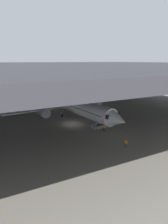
{
  "coord_description": "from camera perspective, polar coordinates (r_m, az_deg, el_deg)",
  "views": [
    {
      "loc": [
        -20.47,
        -44.67,
        15.48
      ],
      "look_at": [
        3.57,
        0.09,
        2.67
      ],
      "focal_mm": 32.9,
      "sensor_mm": 36.0,
      "label": 1
    }
  ],
  "objects": [
    {
      "name": "ground_plane",
      "position": [
        51.52,
        -3.46,
        -3.36
      ],
      "size": [
        110.0,
        110.0,
        0.0
      ],
      "primitive_type": "plane",
      "color": "gray"
    },
    {
      "name": "hangar_structure",
      "position": [
        61.91,
        -9.19,
        12.53
      ],
      "size": [
        121.0,
        99.0,
        14.54
      ],
      "color": "#4C4F54",
      "rests_on": "ground_plane"
    },
    {
      "name": "airplane_main",
      "position": [
        56.33,
        -2.82,
        1.95
      ],
      "size": [
        38.14,
        39.37,
        12.19
      ],
      "color": "white",
      "rests_on": "ground_plane"
    },
    {
      "name": "boarding_stairs",
      "position": [
        48.74,
        4.46,
        -3.49
      ],
      "size": [
        4.46,
        1.86,
        4.81
      ],
      "color": "slate",
      "rests_on": "ground_plane"
    },
    {
      "name": "crew_worker_near_nose",
      "position": [
        38.52,
        11.56,
        -8.41
      ],
      "size": [
        0.37,
        0.48,
        1.57
      ],
      "color": "#232838",
      "rests_on": "ground_plane"
    },
    {
      "name": "crew_worker_by_stairs",
      "position": [
        46.13,
        5.6,
        -4.37
      ],
      "size": [
        0.48,
        0.38,
        1.56
      ],
      "color": "#232838",
      "rests_on": "ground_plane"
    },
    {
      "name": "traffic_cone_orange",
      "position": [
        44.54,
        10.69,
        -6.04
      ],
      "size": [
        0.36,
        0.36,
        0.6
      ],
      "color": "black",
      "rests_on": "ground_plane"
    }
  ]
}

